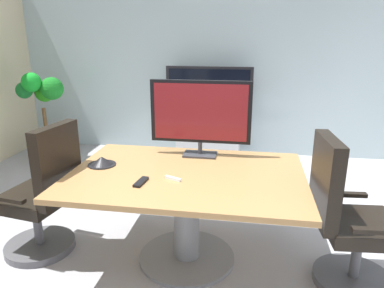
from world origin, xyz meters
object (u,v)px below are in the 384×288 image
Objects in this scene: potted_plant at (44,107)px; remote_control at (141,182)px; office_chair_right at (346,226)px; wall_display_unit at (209,128)px; conference_table at (187,197)px; tv_monitor at (200,114)px; conference_phone at (102,161)px; office_chair_left at (44,201)px.

remote_control is at bearing -47.34° from potted_plant.
wall_display_unit reaches higher than office_chair_right.
conference_table is at bearing -40.67° from potted_plant.
conference_phone is at bearing -153.10° from tv_monitor.
tv_monitor is at bearing 84.44° from conference_table.
office_chair_left is at bearing -175.75° from conference_table.
tv_monitor reaches higher than potted_plant.
tv_monitor is 4.94× the size of remote_control.
remote_control is at bearing -93.00° from wall_display_unit.
wall_display_unit is at bearing 10.92° from potted_plant.
conference_table is 3.17m from potted_plant.
conference_phone is at bearing 150.70° from remote_control.
tv_monitor reaches higher than conference_phone.
wall_display_unit reaches higher than remote_control.
conference_table is at bearing 80.08° from office_chair_right.
wall_display_unit reaches higher than potted_plant.
tv_monitor is (0.04, 0.43, 0.55)m from conference_table.
wall_display_unit reaches higher than office_chair_left.
wall_display_unit is (1.01, 2.58, -0.01)m from office_chair_left.
office_chair_right is at bearing 98.45° from office_chair_left.
potted_plant is (-2.27, -0.44, 0.31)m from wall_display_unit.
office_chair_right is (2.29, -0.02, 0.00)m from office_chair_left.
tv_monitor is 0.82m from remote_control.
potted_plant is 2.64m from conference_phone.
potted_plant is at bearing 130.44° from conference_phone.
potted_plant is at bearing 53.82° from office_chair_right.
remote_control reaches higher than conference_table.
conference_table is 1.15m from office_chair_left.
conference_table is 0.42m from remote_control.
conference_phone is (-0.73, -0.37, -0.33)m from tv_monitor.
tv_monitor is at bearing -33.81° from potted_plant.
office_chair_left is at bearing 84.79° from office_chair_right.
conference_phone is at bearing 116.14° from office_chair_left.
remote_control is at bearing 88.71° from office_chair_left.
wall_display_unit is (-0.13, 2.50, -0.10)m from conference_table.
office_chair_right is 6.41× the size of remote_control.
conference_table is at bearing 103.16° from office_chair_left.
conference_phone is (1.71, -2.01, 0.02)m from potted_plant.
potted_plant reaches higher than conference_phone.
conference_table is 0.73m from conference_phone.
wall_display_unit is at bearing 21.39° from office_chair_right.
wall_display_unit is 2.76m from remote_control.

